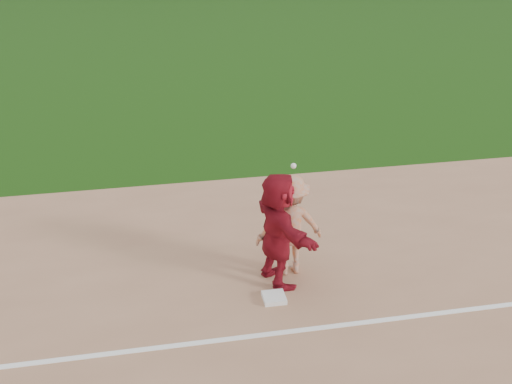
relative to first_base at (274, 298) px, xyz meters
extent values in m
plane|color=#173E0B|center=(-0.02, -0.07, -0.06)|extent=(160.00, 160.00, 0.00)
cube|color=white|center=(-0.02, -0.87, -0.04)|extent=(60.00, 0.10, 0.01)
cube|color=white|center=(0.00, 0.00, 0.00)|extent=(0.37, 0.37, 0.08)
imported|color=maroon|center=(0.18, 0.53, 0.96)|extent=(0.98, 1.93, 1.99)
imported|color=#9A9A9C|center=(0.45, 0.82, 0.86)|extent=(1.21, 0.74, 1.81)
sphere|color=silver|center=(0.36, 0.37, 2.14)|extent=(0.09, 0.09, 0.09)
camera|label=1|loc=(-1.96, -8.48, 5.95)|focal=45.00mm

